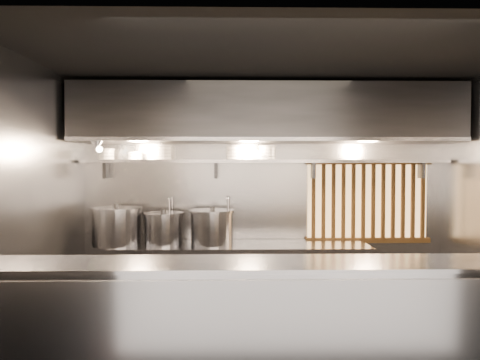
{
  "coord_description": "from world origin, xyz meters",
  "views": [
    {
      "loc": [
        -0.42,
        -4.36,
        1.85
      ],
      "look_at": [
        -0.32,
        0.55,
        1.68
      ],
      "focal_mm": 35.0,
      "sensor_mm": 36.0,
      "label": 1
    }
  ],
  "objects_px": {
    "heat_lamp": "(97,144)",
    "pendant_bulb": "(258,154)",
    "stock_pot_mid": "(164,228)",
    "stock_pot_right": "(212,227)",
    "stock_pot_left": "(117,226)"
  },
  "relations": [
    {
      "from": "stock_pot_left",
      "to": "stock_pot_mid",
      "type": "xyz_separation_m",
      "value": [
        0.54,
        0.01,
        -0.03
      ]
    },
    {
      "from": "heat_lamp",
      "to": "stock_pot_right",
      "type": "height_order",
      "value": "heat_lamp"
    },
    {
      "from": "heat_lamp",
      "to": "stock_pot_right",
      "type": "distance_m",
      "value": 1.6
    },
    {
      "from": "stock_pot_left",
      "to": "stock_pot_mid",
      "type": "relative_size",
      "value": 1.56
    },
    {
      "from": "heat_lamp",
      "to": "stock_pot_mid",
      "type": "relative_size",
      "value": 0.69
    },
    {
      "from": "heat_lamp",
      "to": "stock_pot_left",
      "type": "bearing_deg",
      "value": 59.1
    },
    {
      "from": "pendant_bulb",
      "to": "stock_pot_left",
      "type": "distance_m",
      "value": 1.85
    },
    {
      "from": "heat_lamp",
      "to": "pendant_bulb",
      "type": "height_order",
      "value": "heat_lamp"
    },
    {
      "from": "stock_pot_left",
      "to": "pendant_bulb",
      "type": "bearing_deg",
      "value": 3.55
    },
    {
      "from": "stock_pot_mid",
      "to": "pendant_bulb",
      "type": "bearing_deg",
      "value": 4.95
    },
    {
      "from": "stock_pot_right",
      "to": "pendant_bulb",
      "type": "bearing_deg",
      "value": 11.36
    },
    {
      "from": "pendant_bulb",
      "to": "stock_pot_left",
      "type": "xyz_separation_m",
      "value": [
        -1.65,
        -0.1,
        -0.84
      ]
    },
    {
      "from": "heat_lamp",
      "to": "stock_pot_mid",
      "type": "bearing_deg",
      "value": 20.17
    },
    {
      "from": "pendant_bulb",
      "to": "stock_pot_mid",
      "type": "xyz_separation_m",
      "value": [
        -1.11,
        -0.1,
        -0.87
      ]
    },
    {
      "from": "heat_lamp",
      "to": "stock_pot_left",
      "type": "xyz_separation_m",
      "value": [
        0.15,
        0.25,
        -0.94
      ]
    }
  ]
}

